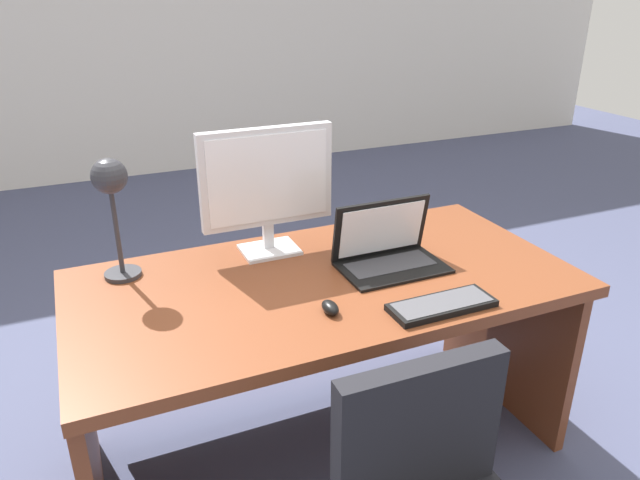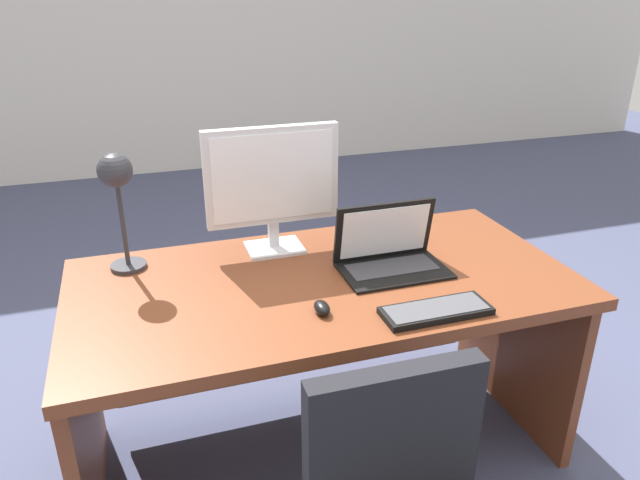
% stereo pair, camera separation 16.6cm
% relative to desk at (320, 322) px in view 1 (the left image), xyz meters
% --- Properties ---
extents(ground, '(12.00, 12.00, 0.00)m').
position_rel_desk_xyz_m(ground, '(0.00, 1.45, -0.53)').
color(ground, '#474C6B').
extents(back_wall, '(10.00, 0.10, 2.80)m').
position_rel_desk_xyz_m(back_wall, '(0.00, 3.82, 0.87)').
color(back_wall, silver).
rests_on(back_wall, ground).
extents(desk, '(1.64, 0.83, 0.72)m').
position_rel_desk_xyz_m(desk, '(0.00, 0.00, 0.00)').
color(desk, brown).
rests_on(desk, ground).
extents(monitor, '(0.47, 0.16, 0.45)m').
position_rel_desk_xyz_m(monitor, '(-0.10, 0.23, 0.46)').
color(monitor, silver).
rests_on(monitor, desk).
extents(laptop, '(0.36, 0.23, 0.22)m').
position_rel_desk_xyz_m(laptop, '(0.24, -0.02, 0.26)').
color(laptop, black).
rests_on(laptop, desk).
extents(keyboard, '(0.33, 0.12, 0.02)m').
position_rel_desk_xyz_m(keyboard, '(0.24, -0.36, 0.21)').
color(keyboard, black).
rests_on(keyboard, desk).
extents(mouse, '(0.04, 0.08, 0.03)m').
position_rel_desk_xyz_m(mouse, '(-0.08, -0.26, 0.21)').
color(mouse, black).
rests_on(mouse, desk).
extents(desk_lamp, '(0.12, 0.14, 0.41)m').
position_rel_desk_xyz_m(desk_lamp, '(-0.61, 0.21, 0.50)').
color(desk_lamp, '#2D2D33').
rests_on(desk_lamp, desk).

